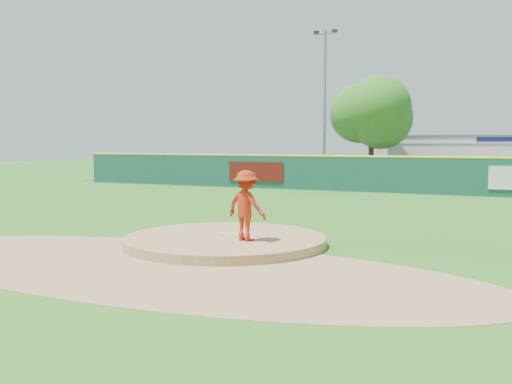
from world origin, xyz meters
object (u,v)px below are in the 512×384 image
at_px(playground_slide, 185,168).
at_px(deciduous_tree, 372,116).
at_px(van, 365,176).
at_px(pool_building_grp, 502,158).
at_px(light_pole_left, 325,98).
at_px(pitcher, 246,206).

bearing_deg(playground_slide, deciduous_tree, 7.17).
xyz_separation_m(van, pool_building_grp, (7.62, 10.10, 0.98)).
relative_size(deciduous_tree, light_pole_left, 0.67).
bearing_deg(pool_building_grp, van, -127.05).
distance_m(van, deciduous_tree, 4.98).
relative_size(pitcher, light_pole_left, 0.17).
distance_m(pitcher, playground_slide, 28.88).
height_order(playground_slide, light_pole_left, light_pole_left).
height_order(pitcher, playground_slide, pitcher).
height_order(pitcher, deciduous_tree, deciduous_tree).
bearing_deg(deciduous_tree, van, -83.05).
bearing_deg(pitcher, deciduous_tree, -69.56).
bearing_deg(playground_slide, van, -5.55).
height_order(pool_building_grp, light_pole_left, light_pole_left).
bearing_deg(playground_slide, pitcher, -54.98).
xyz_separation_m(pool_building_grp, playground_slide, (-21.74, -8.72, -0.81)).
xyz_separation_m(playground_slide, light_pole_left, (9.74, 3.73, 5.20)).
distance_m(pitcher, light_pole_left, 28.64).
relative_size(pitcher, deciduous_tree, 0.25).
bearing_deg(pool_building_grp, light_pole_left, -157.40).
xyz_separation_m(pitcher, light_pole_left, (-6.83, 27.38, 4.89)).
bearing_deg(pitcher, van, -69.65).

